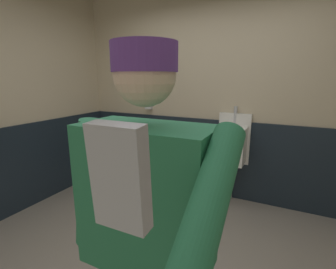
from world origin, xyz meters
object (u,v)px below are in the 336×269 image
person (147,238)px  soap_dispenser (149,103)px  cell_phone (120,177)px  urinal_solo (232,144)px

person → soap_dispenser: 2.83m
person → soap_dispenser: bearing=120.5°
person → soap_dispenser: (-1.43, 2.43, 0.22)m
cell_phone → soap_dispenser: bearing=119.9°
person → cell_phone: person is taller
person → cell_phone: size_ratio=15.40×
urinal_solo → cell_phone: bearing=-80.9°
urinal_solo → person: 2.33m
cell_phone → urinal_solo: bearing=98.7°
urinal_solo → soap_dispenser: bearing=174.6°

